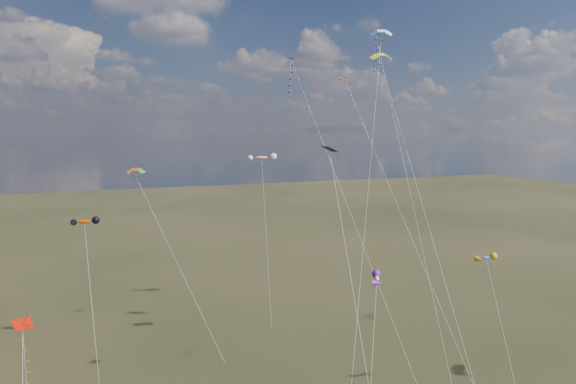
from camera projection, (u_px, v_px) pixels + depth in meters
name	position (u px, v px, depth m)	size (l,w,h in m)	color
diamond_black_high	(380.00, 71.00, 68.67)	(7.35, 27.09, 38.72)	black
diamond_navy_tall	(299.00, 97.00, 60.67)	(3.22, 26.33, 34.16)	#070A46
diamond_black_mid	(345.00, 241.00, 35.14)	(3.05, 15.14, 24.16)	black
diamond_red_low	(24.00, 363.00, 32.21)	(1.38, 9.13, 13.50)	#B41002
diamond_orange_center	(388.00, 181.00, 44.40)	(6.29, 16.80, 30.17)	#C4390F
parafoil_yellow	(382.00, 56.00, 56.83)	(7.65, 28.16, 34.32)	yellow
parafoil_blue_white	(381.00, 33.00, 60.06)	(14.71, 18.38, 37.55)	#2476C0
parafoil_tricolor	(136.00, 171.00, 59.61)	(8.91, 10.67, 21.30)	#D3990C
novelty_orange_black	(84.00, 223.00, 52.22)	(2.60, 10.28, 16.55)	#C83003
novelty_white_purple	(377.00, 279.00, 39.86)	(5.57, 7.55, 14.27)	white
novelty_redwhite_stripe	(262.00, 158.00, 74.96)	(4.91, 12.93, 21.96)	red
novelty_blue_yellow	(487.00, 259.00, 49.14)	(3.53, 8.64, 13.58)	#1A57AC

